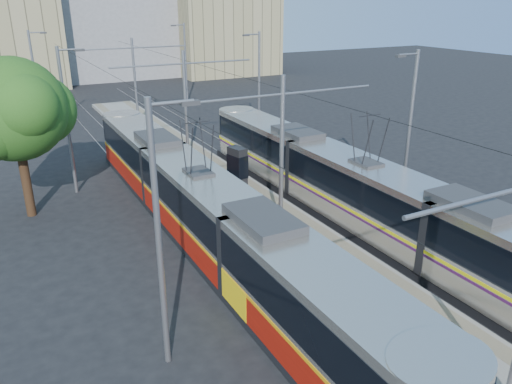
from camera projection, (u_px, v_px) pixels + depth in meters
ground at (401, 325)px, 16.78m from camera, size 160.00×160.00×0.00m
platform at (206, 174)px, 30.72m from camera, size 4.00×50.00×0.30m
tactile_strip_left at (183, 176)px, 30.03m from camera, size 0.70×50.00×0.01m
tactile_strip_right at (227, 168)px, 31.30m from camera, size 0.70×50.00×0.01m
rails at (206, 176)px, 30.77m from camera, size 8.71×70.00×0.03m
tram_left at (200, 207)px, 21.90m from camera, size 2.43×28.77×5.50m
tram_right at (364, 193)px, 23.08m from camera, size 2.43×28.89×5.50m
catenary at (223, 113)px, 26.79m from camera, size 9.20×70.00×7.00m
street_lamps at (180, 98)px, 32.55m from camera, size 15.18×38.22×8.00m
shelter at (238, 167)px, 27.50m from camera, size 0.89×1.21×2.41m
tree at (21, 110)px, 23.71m from camera, size 5.41×5.00×7.86m
building_centre at (114, 23)px, 69.51m from camera, size 18.36×14.28×14.19m
building_right at (223, 34)px, 71.24m from camera, size 14.28×10.20×11.21m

